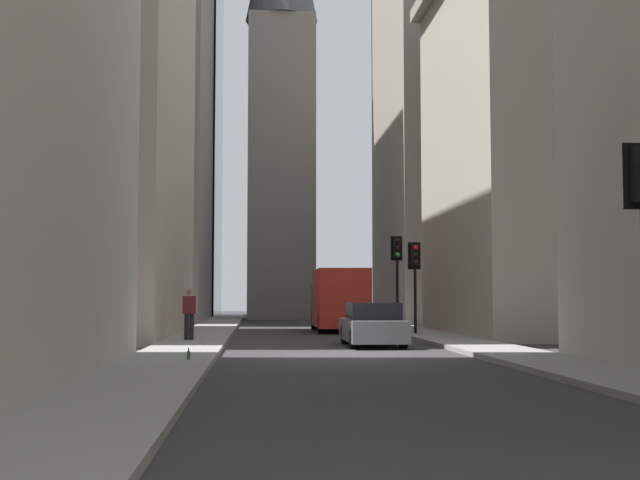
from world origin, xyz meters
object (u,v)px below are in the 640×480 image
at_px(traffic_light_far_junction, 415,266).
at_px(pedestrian, 189,312).
at_px(delivery_truck, 339,300).
at_px(traffic_light_midblock, 397,261).
at_px(discarded_bottle, 189,355).
at_px(hatchback_grey, 373,326).

xyz_separation_m(traffic_light_far_junction, pedestrian, (-4.28, 8.68, -1.74)).
distance_m(delivery_truck, traffic_light_midblock, 3.52).
bearing_deg(discarded_bottle, delivery_truck, -16.13).
relative_size(traffic_light_far_junction, pedestrian, 2.09).
bearing_deg(hatchback_grey, discarded_bottle, 142.97).
height_order(hatchback_grey, pedestrian, pedestrian).
bearing_deg(traffic_light_far_junction, hatchback_grey, 157.11).
height_order(traffic_light_far_junction, pedestrian, traffic_light_far_junction).
bearing_deg(hatchback_grey, traffic_light_far_junction, -22.89).
height_order(hatchback_grey, traffic_light_far_junction, traffic_light_far_junction).
bearing_deg(traffic_light_midblock, delivery_truck, 53.38).
height_order(delivery_truck, traffic_light_midblock, traffic_light_midblock).
distance_m(pedestrian, discarded_bottle, 9.02).
height_order(traffic_light_far_junction, discarded_bottle, traffic_light_far_junction).
distance_m(traffic_light_far_junction, pedestrian, 9.83).
distance_m(traffic_light_far_junction, discarded_bottle, 15.66).
xyz_separation_m(hatchback_grey, discarded_bottle, (-7.13, 5.38, -0.42)).
bearing_deg(traffic_light_midblock, discarded_bottle, 154.98).
relative_size(delivery_truck, pedestrian, 3.67).
relative_size(traffic_light_midblock, traffic_light_far_junction, 1.14).
xyz_separation_m(delivery_truck, hatchback_grey, (-11.46, 0.00, -0.80)).
height_order(hatchback_grey, traffic_light_midblock, traffic_light_midblock).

